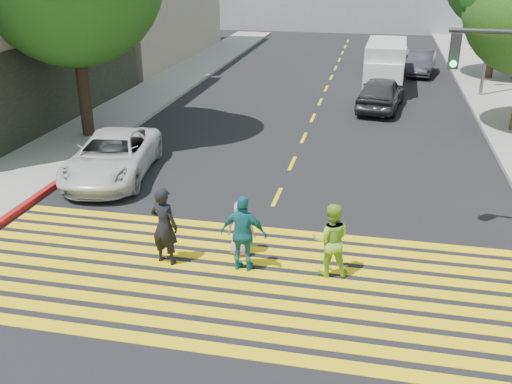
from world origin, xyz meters
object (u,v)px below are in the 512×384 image
(pedestrian_woman, at_px, (331,240))
(dark_car_near, at_px, (381,93))
(dark_car_parked, at_px, (421,63))
(pedestrian_man, at_px, (164,226))
(pedestrian_extra, at_px, (244,234))
(white_van, at_px, (385,68))
(white_sedan, at_px, (112,156))
(silver_car, at_px, (397,55))
(pedestrian_child, at_px, (241,228))

(pedestrian_woman, xyz_separation_m, dark_car_near, (0.92, 15.21, -0.10))
(dark_car_near, height_order, dark_car_parked, dark_car_near)
(pedestrian_man, height_order, pedestrian_extra, pedestrian_man)
(pedestrian_man, height_order, white_van, white_van)
(pedestrian_woman, distance_m, white_van, 19.45)
(white_sedan, distance_m, dark_car_parked, 22.12)
(pedestrian_extra, xyz_separation_m, silver_car, (3.77, 27.52, -0.30))
(pedestrian_woman, xyz_separation_m, pedestrian_child, (-2.17, 0.47, -0.17))
(dark_car_near, xyz_separation_m, silver_car, (0.91, 12.12, -0.16))
(silver_car, distance_m, dark_car_parked, 3.50)
(pedestrian_man, xyz_separation_m, white_sedan, (-3.62, 4.92, -0.25))
(silver_car, relative_size, dark_car_parked, 1.01)
(pedestrian_extra, height_order, silver_car, pedestrian_extra)
(pedestrian_child, xyz_separation_m, silver_car, (4.00, 26.86, -0.09))
(white_sedan, height_order, dark_car_parked, white_sedan)
(pedestrian_woman, xyz_separation_m, pedestrian_extra, (-1.94, -0.20, 0.04))
(white_sedan, relative_size, dark_car_near, 1.11)
(white_sedan, bearing_deg, dark_car_near, 42.77)
(pedestrian_woman, xyz_separation_m, white_sedan, (-7.42, 4.65, -0.17))
(white_sedan, distance_m, white_van, 17.03)
(pedestrian_man, bearing_deg, white_sedan, -38.94)
(pedestrian_child, bearing_deg, pedestrian_extra, 110.10)
(pedestrian_child, height_order, white_sedan, white_sedan)
(white_sedan, bearing_deg, pedestrian_woman, -41.02)
(white_sedan, bearing_deg, white_van, 51.25)
(pedestrian_extra, bearing_deg, pedestrian_man, 4.51)
(pedestrian_man, xyz_separation_m, dark_car_near, (4.71, 15.48, -0.18))
(silver_car, xyz_separation_m, dark_car_parked, (1.31, -3.24, 0.07))
(dark_car_near, relative_size, white_van, 0.86)
(pedestrian_man, xyz_separation_m, pedestrian_woman, (3.79, 0.27, -0.08))
(white_sedan, xyz_separation_m, silver_car, (9.25, 22.68, -0.09))
(silver_car, height_order, white_van, white_van)
(dark_car_parked, relative_size, white_van, 0.79)
(dark_car_parked, xyz_separation_m, white_van, (-2.10, -4.66, 0.48))
(pedestrian_man, relative_size, white_sedan, 0.38)
(pedestrian_man, bearing_deg, silver_car, -86.82)
(silver_car, height_order, dark_car_parked, dark_car_parked)
(pedestrian_woman, relative_size, pedestrian_child, 1.24)
(dark_car_parked, bearing_deg, pedestrian_extra, -93.71)
(dark_car_near, bearing_deg, pedestrian_woman, 94.30)
(pedestrian_extra, distance_m, white_sedan, 7.32)
(pedestrian_woman, height_order, dark_car_near, pedestrian_woman)
(dark_car_near, distance_m, white_van, 4.23)
(white_van, bearing_deg, pedestrian_extra, -96.87)
(dark_car_parked, distance_m, white_van, 5.14)
(pedestrian_woman, relative_size, white_sedan, 0.34)
(dark_car_parked, bearing_deg, pedestrian_woman, -89.33)
(pedestrian_man, bearing_deg, dark_car_near, -92.24)
(pedestrian_child, height_order, pedestrian_extra, pedestrian_extra)
(white_sedan, relative_size, white_van, 0.96)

